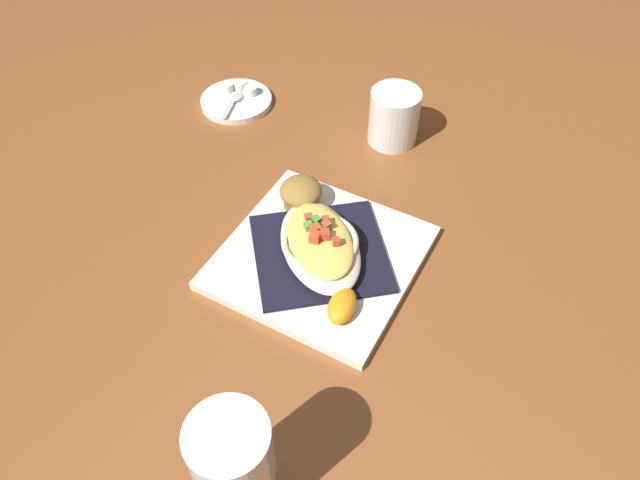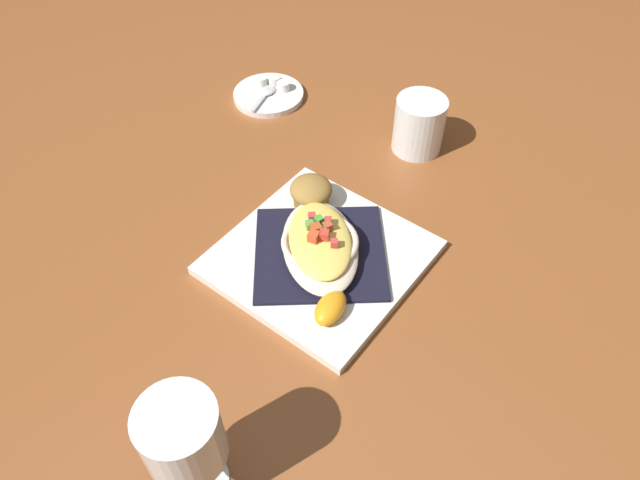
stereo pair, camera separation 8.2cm
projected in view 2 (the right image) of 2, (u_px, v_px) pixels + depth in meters
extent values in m
plane|color=brown|center=(320.00, 261.00, 0.86)|extent=(2.60, 2.60, 0.00)
cube|color=white|center=(320.00, 257.00, 0.85)|extent=(0.29, 0.29, 0.01)
cube|color=black|center=(320.00, 253.00, 0.84)|extent=(0.25, 0.25, 0.01)
ellipsoid|color=beige|center=(320.00, 246.00, 0.83)|extent=(0.19, 0.20, 0.03)
torus|color=beige|center=(320.00, 241.00, 0.83)|extent=(0.15, 0.15, 0.01)
ellipsoid|color=#F1D15D|center=(320.00, 240.00, 0.82)|extent=(0.16, 0.17, 0.02)
cube|color=#C93D37|center=(316.00, 227.00, 0.82)|extent=(0.01, 0.01, 0.01)
cube|color=#B84E32|center=(326.00, 225.00, 0.82)|extent=(0.01, 0.01, 0.01)
cube|color=#D74C2A|center=(315.00, 237.00, 0.80)|extent=(0.02, 0.02, 0.01)
cube|color=#CF3E3B|center=(312.00, 217.00, 0.83)|extent=(0.01, 0.01, 0.01)
cube|color=#55A045|center=(312.00, 224.00, 0.82)|extent=(0.01, 0.01, 0.01)
cube|color=#D33E3C|center=(333.00, 244.00, 0.80)|extent=(0.01, 0.01, 0.01)
cube|color=#B75224|center=(315.00, 230.00, 0.81)|extent=(0.02, 0.02, 0.01)
cube|color=green|center=(326.00, 231.00, 0.82)|extent=(0.01, 0.01, 0.01)
cube|color=green|center=(319.00, 220.00, 0.83)|extent=(0.01, 0.01, 0.01)
cube|color=red|center=(323.00, 236.00, 0.81)|extent=(0.02, 0.02, 0.01)
cube|color=#C83A39|center=(328.00, 221.00, 0.83)|extent=(0.01, 0.01, 0.01)
cylinder|color=olive|center=(311.00, 198.00, 0.91)|extent=(0.05, 0.05, 0.02)
ellipsoid|color=olive|center=(311.00, 190.00, 0.89)|extent=(0.06, 0.06, 0.03)
ellipsoid|color=#4C0F23|center=(311.00, 186.00, 0.89)|extent=(0.02, 0.02, 0.01)
ellipsoid|color=#4B185F|center=(332.00, 304.00, 0.79)|extent=(0.06, 0.05, 0.01)
ellipsoid|color=orange|center=(330.00, 308.00, 0.77)|extent=(0.07, 0.05, 0.03)
cylinder|color=white|center=(419.00, 125.00, 0.99)|extent=(0.08, 0.08, 0.09)
torus|color=white|center=(421.00, 107.00, 1.02)|extent=(0.05, 0.04, 0.05)
cylinder|color=#4C2D14|center=(417.00, 140.00, 1.01)|extent=(0.07, 0.07, 0.03)
cylinder|color=white|center=(200.00, 480.00, 0.65)|extent=(0.06, 0.06, 0.00)
cylinder|color=white|center=(194.00, 466.00, 0.62)|extent=(0.01, 0.01, 0.07)
cylinder|color=white|center=(181.00, 435.00, 0.56)|extent=(0.08, 0.08, 0.08)
cylinder|color=silver|center=(185.00, 444.00, 0.58)|extent=(0.07, 0.07, 0.04)
cylinder|color=white|center=(269.00, 95.00, 1.12)|extent=(0.13, 0.13, 0.01)
ellipsoid|color=silver|center=(268.00, 90.00, 1.11)|extent=(0.04, 0.04, 0.01)
cube|color=silver|center=(259.00, 102.00, 1.08)|extent=(0.05, 0.03, 0.00)
cylinder|color=white|center=(283.00, 86.00, 1.11)|extent=(0.02, 0.02, 0.02)
cylinder|color=white|center=(275.00, 80.00, 1.12)|extent=(0.02, 0.02, 0.02)
cylinder|color=white|center=(261.00, 81.00, 1.12)|extent=(0.02, 0.02, 0.02)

